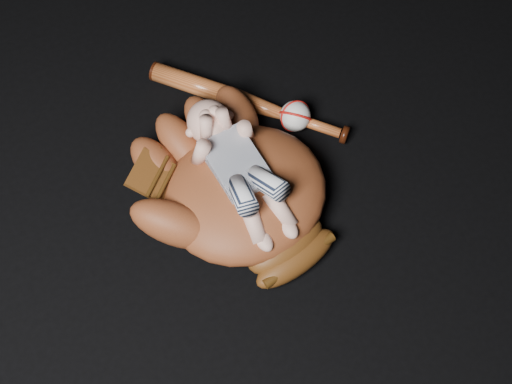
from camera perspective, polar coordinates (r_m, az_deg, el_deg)
baseball_glove at (r=1.43m, az=-0.89°, el=0.26°), size 0.50×0.55×0.15m
newborn_baby at (r=1.39m, az=-1.09°, el=1.61°), size 0.17×0.35×0.14m
baseball_bat at (r=1.61m, az=-0.54°, el=7.14°), size 0.34×0.39×0.04m
baseball at (r=1.58m, az=3.16°, el=6.08°), size 0.09×0.09×0.07m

